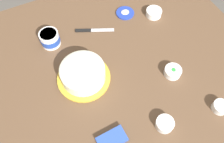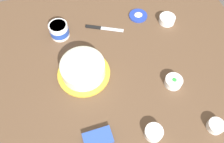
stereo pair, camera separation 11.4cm
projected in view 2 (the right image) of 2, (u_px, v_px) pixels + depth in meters
The scene contains 10 objects.
ground_plane at pixel (127, 75), 1.23m from camera, with size 1.54×1.54×0.00m, color brown.
frosted_cake at pixel (83, 69), 1.19m from camera, with size 0.28×0.28×0.12m.
frosting_tub at pixel (59, 30), 1.33m from camera, with size 0.11×0.11×0.09m.
frosting_tub_lid at pixel (138, 16), 1.45m from camera, with size 0.12×0.12×0.02m.
spreading_knife at pixel (101, 28), 1.39m from camera, with size 0.22×0.12×0.01m.
sprinkle_bowl_orange at pixel (167, 19), 1.41m from camera, with size 0.10×0.10×0.04m.
sprinkle_bowl_green at pixel (174, 81), 1.19m from camera, with size 0.09×0.09×0.04m.
sprinkle_bowl_rainbow at pixel (216, 126), 1.07m from camera, with size 0.08×0.08×0.04m.
sprinkle_bowl_pink at pixel (154, 132), 1.05m from camera, with size 0.09×0.09×0.04m.
candy_box_lower at pixel (98, 138), 1.05m from camera, with size 0.13×0.08×0.02m, color #2D51B2.
Camera 2 is at (0.24, 0.57, 1.07)m, focal length 36.45 mm.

